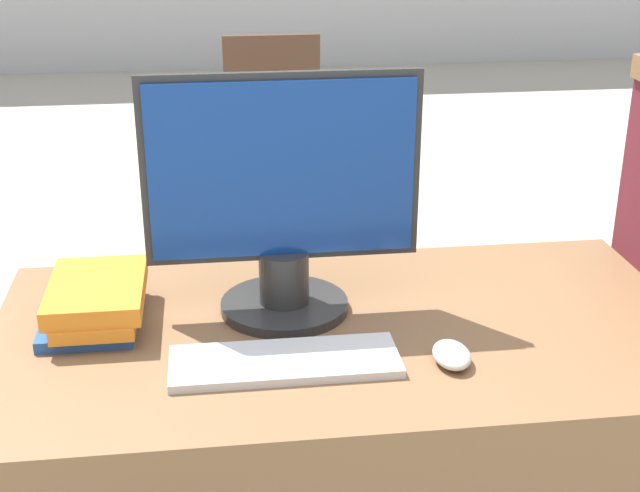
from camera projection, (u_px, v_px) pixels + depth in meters
The scene contains 6 objects.
desk at pixel (344, 492), 1.85m from camera, with size 1.34×0.72×0.78m.
monitor at pixel (283, 202), 1.68m from camera, with size 0.52×0.25×0.47m.
keyboard at pixel (285, 362), 1.56m from camera, with size 0.40×0.14×0.02m.
mouse at pixel (452, 355), 1.57m from camera, with size 0.07×0.10×0.03m.
book_stack at pixel (96, 302), 1.70m from camera, with size 0.19×0.26×0.08m.
far_chair at pixel (275, 132), 4.04m from camera, with size 0.44×0.44×0.92m.
Camera 1 is at (-0.24, -1.13, 1.57)m, focal length 50.00 mm.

